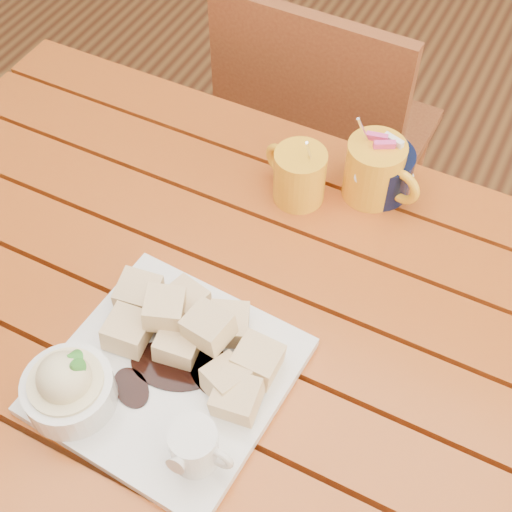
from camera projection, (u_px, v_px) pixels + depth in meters
The scene contains 8 objects.
ground at pixel (228, 485), 1.62m from camera, with size 5.00×5.00×0.00m, color #4F2716.
table at pixel (215, 338), 1.11m from camera, with size 1.20×0.79×0.75m.
dessert_plate at pixel (150, 372), 0.92m from camera, with size 0.31×0.31×0.12m.
coffee_mug_left at pixel (298, 174), 1.12m from camera, with size 0.11×0.08×0.14m.
coffee_mug_right at pixel (376, 170), 1.11m from camera, with size 0.13×0.09×0.15m.
cream_pitcher at pixel (375, 174), 1.12m from camera, with size 0.10×0.08×0.08m.
sugar_caddy at pixel (379, 170), 1.13m from camera, with size 0.11×0.11×0.12m.
chair_far at pixel (321, 139), 1.62m from camera, with size 0.42×0.42×0.87m.
Camera 1 is at (0.32, -0.49, 1.60)m, focal length 50.00 mm.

